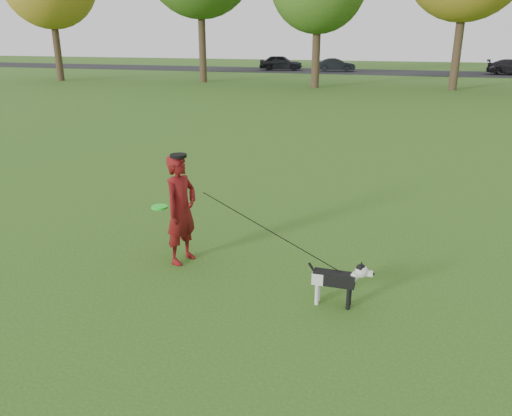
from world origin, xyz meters
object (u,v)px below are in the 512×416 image
(car_mid, at_px, (336,65))
(car_left, at_px, (281,63))
(man, at_px, (181,210))
(dog, at_px, (339,278))

(car_mid, bearing_deg, car_left, 79.05)
(man, relative_size, dog, 1.99)
(man, height_order, dog, man)
(man, height_order, car_left, man)
(dog, height_order, car_left, car_left)
(man, relative_size, car_mid, 0.47)
(car_mid, bearing_deg, man, 174.31)
(dog, xyz_separation_m, car_left, (-10.93, 40.25, 0.31))
(car_left, bearing_deg, man, -176.82)
(man, height_order, car_mid, man)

